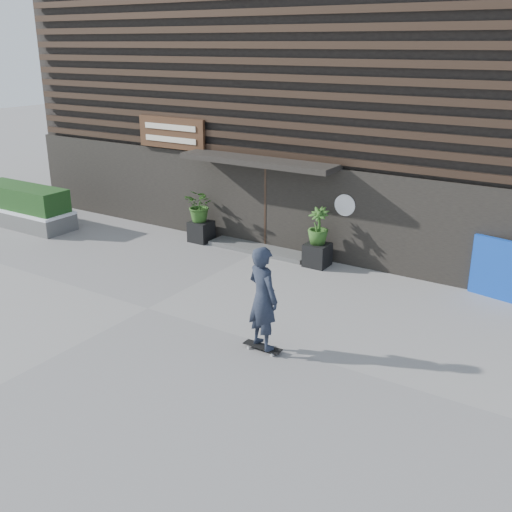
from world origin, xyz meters
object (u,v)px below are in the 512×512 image
Objects in this scene: raised_bed at (26,218)px; planter_pot_right at (317,255)px; planter_pot_left at (201,231)px; blue_tarp at (504,271)px; skateboarder at (263,298)px.

planter_pot_right is at bearing 10.37° from raised_bed.
blue_tarp is at bearing 2.07° from planter_pot_left.
raised_bed is 11.16m from skateboarder.
raised_bed is 1.68× the size of skateboarder.
blue_tarp is at bearing 8.28° from raised_bed.
planter_pot_left is at bearing 16.96° from raised_bed.
planter_pot_left is 0.40× the size of blue_tarp.
skateboarder is at bearing -112.53° from blue_tarp.
planter_pot_right reaches higher than raised_bed.
skateboarder reaches higher than planter_pot_left.
skateboarder is at bearing -75.07° from planter_pot_right.
skateboarder is (5.04, -4.65, 0.78)m from planter_pot_left.
planter_pot_right is 0.17× the size of raised_bed.
blue_tarp reaches higher than raised_bed.
planter_pot_right is (3.80, 0.00, 0.00)m from planter_pot_left.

